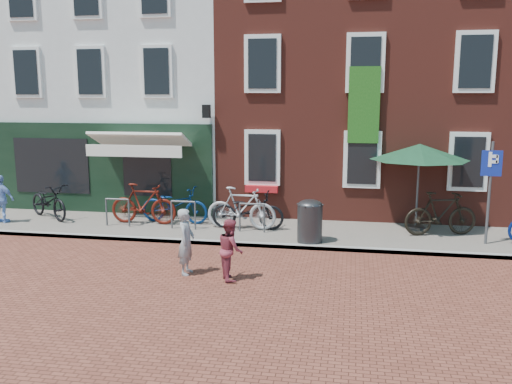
% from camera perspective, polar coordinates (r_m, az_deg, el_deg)
% --- Properties ---
extents(ground, '(80.00, 80.00, 0.00)m').
position_cam_1_polar(ground, '(14.42, -3.26, -5.63)').
color(ground, brown).
extents(sidewalk, '(24.00, 3.00, 0.10)m').
position_cam_1_polar(sidewalk, '(15.64, 1.59, -4.16)').
color(sidewalk, slate).
rests_on(sidewalk, ground).
extents(building_stucco, '(8.00, 8.00, 9.00)m').
position_cam_1_polar(building_stucco, '(22.09, -12.03, 11.47)').
color(building_stucco, silver).
rests_on(building_stucco, ground).
extents(building_brick_mid, '(6.00, 8.00, 10.00)m').
position_cam_1_polar(building_brick_mid, '(20.55, 6.83, 13.13)').
color(building_brick_mid, maroon).
rests_on(building_brick_mid, ground).
extents(building_brick_right, '(6.00, 8.00, 10.00)m').
position_cam_1_polar(building_brick_right, '(21.06, 23.75, 12.28)').
color(building_brick_right, maroon).
rests_on(building_brick_right, ground).
extents(litter_bin, '(0.65, 0.65, 1.20)m').
position_cam_1_polar(litter_bin, '(14.34, 5.63, -2.78)').
color(litter_bin, '#2F2F31').
rests_on(litter_bin, sidewalk).
extents(parking_sign, '(0.50, 0.07, 2.65)m').
position_cam_1_polar(parking_sign, '(15.09, 23.22, 1.31)').
color(parking_sign, '#4C4C4F').
rests_on(parking_sign, sidewalk).
extents(parasol, '(2.76, 2.76, 2.54)m').
position_cam_1_polar(parasol, '(16.07, 16.67, 4.33)').
color(parasol, '#4C4C4F').
rests_on(parasol, sidewalk).
extents(woman, '(0.36, 0.54, 1.47)m').
position_cam_1_polar(woman, '(12.15, -7.27, -5.14)').
color(woman, gray).
rests_on(woman, ground).
extents(boy, '(0.72, 0.79, 1.32)m').
position_cam_1_polar(boy, '(11.74, -2.68, -5.98)').
color(boy, '#8F3340').
rests_on(boy, ground).
extents(cafe_person, '(0.87, 0.42, 1.45)m').
position_cam_1_polar(cafe_person, '(18.06, -24.99, -0.66)').
color(cafe_person, '#84A8E4').
rests_on(cafe_person, sidewalk).
extents(bicycle_0, '(2.14, 1.74, 1.09)m').
position_cam_1_polar(bicycle_0, '(18.15, -20.78, -0.88)').
color(bicycle_0, black).
rests_on(bicycle_0, sidewalk).
extents(bicycle_1, '(2.02, 0.58, 1.21)m').
position_cam_1_polar(bicycle_1, '(16.59, -11.63, -1.21)').
color(bicycle_1, '#4E120A').
rests_on(bicycle_1, sidewalk).
extents(bicycle_2, '(2.13, 0.88, 1.09)m').
position_cam_1_polar(bicycle_2, '(16.58, -8.45, -1.32)').
color(bicycle_2, '#072452').
rests_on(bicycle_2, sidewalk).
extents(bicycle_3, '(2.05, 0.68, 1.21)m').
position_cam_1_polar(bicycle_3, '(15.63, -1.53, -1.69)').
color(bicycle_3, '#ADACAF').
rests_on(bicycle_3, sidewalk).
extents(bicycle_4, '(2.09, 0.76, 1.09)m').
position_cam_1_polar(bicycle_4, '(15.66, -0.87, -1.89)').
color(bicycle_4, black).
rests_on(bicycle_4, sidewalk).
extents(bicycle_5, '(2.10, 1.08, 1.21)m').
position_cam_1_polar(bicycle_5, '(15.75, 18.68, -2.15)').
color(bicycle_5, black).
rests_on(bicycle_5, sidewalk).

